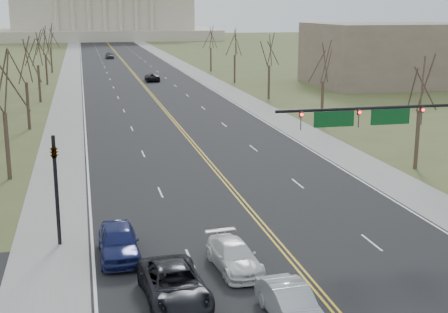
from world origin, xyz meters
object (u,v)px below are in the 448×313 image
car_sb_inner_lead (291,304)px  car_sb_inner_second (234,256)px  signal_left (56,178)px  car_far_nb (152,77)px  signal_mast (389,125)px  car_sb_outer_second (118,242)px  car_sb_outer_lead (174,285)px  car_far_sb (110,55)px

car_sb_inner_lead → car_sb_inner_second: car_sb_inner_lead is taller
signal_left → car_far_nb: bearing=79.9°
signal_mast → car_sb_inner_lead: bearing=-131.6°
car_sb_inner_lead → car_far_nb: size_ratio=0.90×
car_far_nb → car_sb_outer_second: bearing=82.7°
car_sb_inner_second → car_sb_inner_lead: bearing=-84.7°
car_far_nb → car_sb_outer_lead: bearing=84.6°
signal_left → car_far_sb: 128.68m
car_sb_outer_lead → car_sb_outer_second: (-2.04, 5.50, 0.07)m
car_far_sb → signal_left: bearing=-95.9°
car_far_nb → signal_left: bearing=80.3°
car_sb_outer_second → car_far_sb: bearing=87.3°
car_far_sb → signal_mast: bearing=-87.5°
car_sb_inner_lead → car_far_nb: car_sb_inner_lead is taller
car_sb_outer_second → car_sb_inner_second: bearing=-27.5°
car_sb_outer_second → car_far_nb: (10.56, 78.50, -0.14)m
signal_mast → car_sb_outer_lead: size_ratio=2.18×
car_sb_outer_second → car_far_sb: car_sb_outer_second is taller
signal_mast → car_sb_outer_lead: bearing=-150.1°
car_sb_inner_lead → car_sb_inner_second: size_ratio=0.97×
car_far_sb → car_sb_outer_second: bearing=-94.5°
signal_left → car_sb_inner_second: (8.37, -5.27, -3.03)m
car_sb_inner_lead → car_sb_outer_lead: size_ratio=0.81×
car_sb_outer_second → signal_mast: bearing=8.7°
car_sb_inner_lead → car_sb_outer_second: size_ratio=0.91×
signal_left → signal_mast: bearing=-0.0°
signal_mast → car_far_nb: signal_mast is taller
car_sb_inner_lead → car_sb_inner_second: 5.59m
signal_mast → car_sb_inner_second: signal_mast is taller
car_far_sb → car_sb_outer_lead: bearing=-93.6°
car_sb_inner_lead → car_sb_inner_second: (-1.00, 5.50, -0.07)m
signal_left → car_sb_inner_second: bearing=-32.2°
car_sb_outer_lead → car_far_nb: 84.43m
car_sb_outer_second → car_far_sb: size_ratio=1.04×
car_far_nb → car_far_sb: bearing=-84.3°
signal_mast → car_sb_inner_second: bearing=-153.5°
car_sb_inner_second → signal_mast: bearing=21.4°
car_sb_inner_second → car_sb_outer_second: car_sb_outer_second is taller
car_sb_outer_lead → car_sb_outer_second: car_sb_outer_second is taller
car_far_sb → car_sb_inner_lead: bearing=-91.8°
signal_mast → car_sb_outer_lead: (-13.91, -8.00, -4.98)m
car_sb_outer_lead → car_far_nb: size_ratio=1.11×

